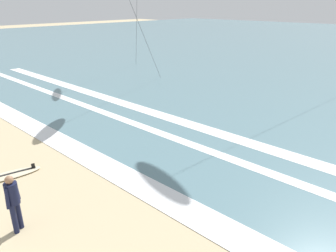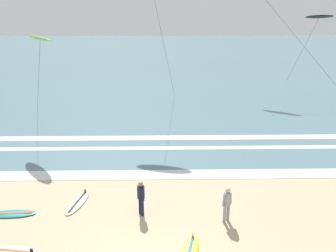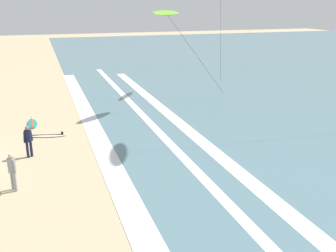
# 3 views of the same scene
# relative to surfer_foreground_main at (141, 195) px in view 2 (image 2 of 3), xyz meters

# --- Properties ---
(ocean_surface) EXTENTS (140.00, 90.00, 0.01)m
(ocean_surface) POSITION_rel_surfer_foreground_main_xyz_m (0.23, 48.21, -0.95)
(ocean_surface) COLOR slate
(ocean_surface) RESTS_ON ground
(wave_foam_shoreline) EXTENTS (47.65, 1.07, 0.01)m
(wave_foam_shoreline) POSITION_rel_surfer_foreground_main_xyz_m (1.21, 3.61, -0.94)
(wave_foam_shoreline) COLOR white
(wave_foam_shoreline) RESTS_ON ocean_surface
(wave_foam_mid_break) EXTENTS (49.07, 0.51, 0.01)m
(wave_foam_mid_break) POSITION_rel_surfer_foreground_main_xyz_m (-0.77, 7.18, -0.94)
(wave_foam_mid_break) COLOR white
(wave_foam_mid_break) RESTS_ON ocean_surface
(wave_foam_outer_break) EXTENTS (41.33, 0.81, 0.01)m
(wave_foam_outer_break) POSITION_rel_surfer_foreground_main_xyz_m (-1.00, 8.95, -0.94)
(wave_foam_outer_break) COLOR white
(wave_foam_outer_break) RESTS_ON ocean_surface
(surfer_foreground_main) EXTENTS (0.35, 0.48, 1.60)m
(surfer_foreground_main) POSITION_rel_surfer_foreground_main_xyz_m (0.00, 0.00, 0.00)
(surfer_foreground_main) COLOR #141938
(surfer_foreground_main) RESTS_ON ground
(surfer_mid_group) EXTENTS (0.48, 0.34, 1.60)m
(surfer_mid_group) POSITION_rel_surfer_foreground_main_xyz_m (3.59, -0.56, 0.00)
(surfer_mid_group) COLOR gray
(surfer_mid_group) RESTS_ON ground
(surfboard_right_spare) EXTENTS (2.12, 0.68, 0.25)m
(surfboard_right_spare) POSITION_rel_surfer_foreground_main_xyz_m (-5.68, 0.07, -0.91)
(surfboard_right_spare) COLOR teal
(surfboard_right_spare) RESTS_ON ground
(surfboard_left_pile) EXTENTS (2.16, 0.88, 0.25)m
(surfboard_left_pile) POSITION_rel_surfer_foreground_main_xyz_m (-4.68, -2.32, -0.91)
(surfboard_left_pile) COLOR silver
(surfboard_left_pile) RESTS_ON ground
(surfboard_foreground_flat) EXTENTS (1.04, 2.18, 0.25)m
(surfboard_foreground_flat) POSITION_rel_surfer_foreground_main_xyz_m (-2.99, 0.93, -0.91)
(surfboard_foreground_flat) COLOR beige
(surfboard_foreground_flat) RESTS_ON ground
(kite_lime_low_near) EXTENTS (4.55, 7.60, 6.87)m
(kite_lime_low_near) POSITION_rel_surfer_foreground_main_xyz_m (-6.72, 9.29, 5.66)
(kite_lime_low_near) COLOR #70C628
(kite_lime_low_near) RESTS_ON ground
(kite_black_far_left) EXTENTS (3.45, 11.34, 7.93)m
(kite_black_far_left) POSITION_rel_surfer_foreground_main_xyz_m (14.47, 17.49, 6.71)
(kite_black_far_left) COLOR black
(kite_black_far_left) RESTS_ON ground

